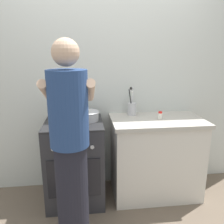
{
  "coord_description": "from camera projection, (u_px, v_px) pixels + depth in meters",
  "views": [
    {
      "loc": [
        -0.22,
        -2.14,
        1.6
      ],
      "look_at": [
        0.05,
        0.12,
        1.0
      ],
      "focal_mm": 36.51,
      "sensor_mm": 36.0,
      "label": 1
    }
  ],
  "objects": [
    {
      "name": "person",
      "position": [
        70.0,
        150.0,
        1.78
      ],
      "size": [
        0.41,
        0.5,
        1.7
      ],
      "color": "black",
      "rests_on": "ground"
    },
    {
      "name": "pot",
      "position": [
        60.0,
        114.0,
        2.38
      ],
      "size": [
        0.24,
        0.18,
        0.14
      ],
      "color": "#B2B2B7",
      "rests_on": "stove_range"
    },
    {
      "name": "ground",
      "position": [
        109.0,
        203.0,
        2.49
      ],
      "size": [
        6.0,
        6.0,
        0.0
      ],
      "primitive_type": "plane",
      "color": "#6B5B4C"
    },
    {
      "name": "countertop",
      "position": [
        155.0,
        157.0,
        2.58
      ],
      "size": [
        1.0,
        0.6,
        0.9
      ],
      "color": "silver",
      "rests_on": "ground"
    },
    {
      "name": "utensil_crock",
      "position": [
        132.0,
        107.0,
        2.6
      ],
      "size": [
        0.1,
        0.1,
        0.33
      ],
      "color": "silver",
      "rests_on": "countertop"
    },
    {
      "name": "spice_bottle",
      "position": [
        160.0,
        115.0,
        2.45
      ],
      "size": [
        0.04,
        0.04,
        0.08
      ],
      "color": "silver",
      "rests_on": "countertop"
    },
    {
      "name": "mixing_bowl",
      "position": [
        87.0,
        115.0,
        2.4
      ],
      "size": [
        0.26,
        0.26,
        0.1
      ],
      "color": "#B7B7BC",
      "rests_on": "stove_range"
    },
    {
      "name": "stove_range",
      "position": [
        75.0,
        161.0,
        2.48
      ],
      "size": [
        0.6,
        0.62,
        0.9
      ],
      "color": "#2D2D33",
      "rests_on": "ground"
    },
    {
      "name": "back_wall",
      "position": [
        121.0,
        83.0,
        2.68
      ],
      "size": [
        3.2,
        0.1,
        2.5
      ],
      "color": "silver",
      "rests_on": "ground"
    }
  ]
}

